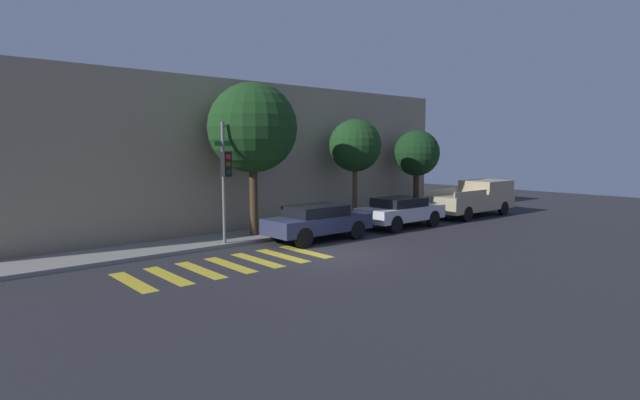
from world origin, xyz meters
TOP-DOWN VIEW (x-y plane):
  - ground_plane at (0.00, 0.00)m, footprint 60.00×60.00m
  - sidewalk at (0.00, 4.34)m, footprint 26.00×2.28m
  - building_row at (0.00, 8.88)m, footprint 26.00×6.00m
  - crosswalk at (-3.37, 0.80)m, footprint 6.52×2.60m
  - traffic_light_pole at (-1.61, 3.37)m, footprint 2.11×0.56m
  - sedan_near_corner at (1.37, 2.10)m, footprint 4.39×1.76m
  - sedan_middle at (6.34, 2.10)m, footprint 4.27×1.87m
  - pickup_truck at (12.37, 2.10)m, footprint 5.62×2.11m
  - tree_near_corner at (-0.21, 4.21)m, footprint 3.55×3.55m
  - tree_midblock at (5.50, 4.21)m, footprint 2.48×2.48m
  - tree_far_end at (10.12, 4.21)m, footprint 2.43×2.43m

SIDE VIEW (x-z plane):
  - ground_plane at x=0.00m, z-range 0.00..0.00m
  - crosswalk at x=-3.37m, z-range 0.00..0.00m
  - sidewalk at x=0.00m, z-range 0.00..0.14m
  - sedan_middle at x=6.34m, z-range 0.07..1.46m
  - sedan_near_corner at x=1.37m, z-range 0.07..1.47m
  - pickup_truck at x=12.37m, z-range 0.03..1.88m
  - traffic_light_pole at x=-1.61m, z-range 0.89..5.46m
  - building_row at x=0.00m, z-range 0.00..6.50m
  - tree_far_end at x=10.12m, z-range 1.03..5.60m
  - tree_midblock at x=5.50m, z-range 1.23..6.21m
  - tree_near_corner at x=-0.21m, z-range 1.30..7.50m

